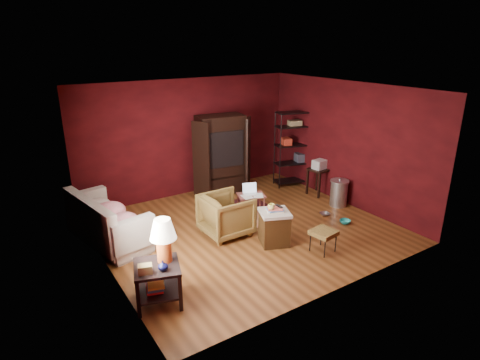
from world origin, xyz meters
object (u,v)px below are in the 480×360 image
at_px(armchair, 226,213).
at_px(tv_armoire, 221,153).
at_px(sofa, 108,223).
at_px(hamper, 274,227).
at_px(laptop_desk, 251,197).
at_px(side_table, 160,254).
at_px(wire_shelving, 294,145).

distance_m(armchair, tv_armoire, 2.38).
relative_size(sofa, hamper, 2.63).
height_order(hamper, laptop_desk, hamper).
bearing_deg(hamper, laptop_desk, 74.88).
height_order(sofa, laptop_desk, sofa).
xyz_separation_m(laptop_desk, tv_armoire, (0.20, 1.59, 0.57)).
distance_m(side_table, hamper, 2.51).
height_order(side_table, tv_armoire, tv_armoire).
bearing_deg(sofa, wire_shelving, -96.20).
distance_m(hamper, laptop_desk, 1.32).
distance_m(hamper, tv_armoire, 2.98).
xyz_separation_m(sofa, armchair, (2.03, -0.96, 0.07)).
relative_size(side_table, laptop_desk, 1.78).
distance_m(sofa, wire_shelving, 5.08).
bearing_deg(hamper, sofa, 145.53).
height_order(tv_armoire, wire_shelving, same).
bearing_deg(tv_armoire, armchair, -110.44).
height_order(armchair, side_table, side_table).
xyz_separation_m(side_table, wire_shelving, (4.85, 2.79, 0.30)).
bearing_deg(armchair, wire_shelving, -63.22).
bearing_deg(sofa, armchair, -127.64).
xyz_separation_m(sofa, laptop_desk, (2.93, -0.51, 0.06)).
bearing_deg(laptop_desk, wire_shelving, 46.35).
xyz_separation_m(tv_armoire, wire_shelving, (1.87, -0.53, 0.05)).
bearing_deg(laptop_desk, side_table, -128.50).
bearing_deg(wire_shelving, laptop_desk, -137.62).
xyz_separation_m(sofa, side_table, (0.16, -2.25, 0.38)).
bearing_deg(wire_shelving, sofa, -158.32).
distance_m(laptop_desk, tv_armoire, 1.70).
distance_m(sofa, armchair, 2.25).
xyz_separation_m(armchair, wire_shelving, (2.97, 1.50, 0.61)).
relative_size(hamper, laptop_desk, 1.05).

